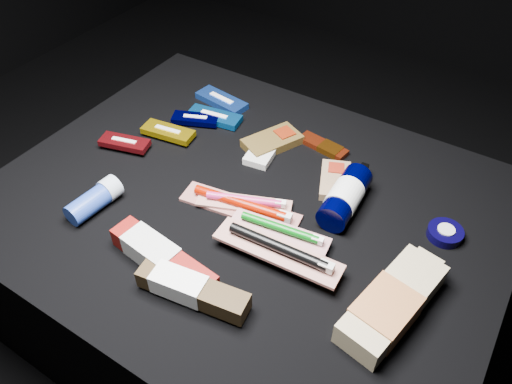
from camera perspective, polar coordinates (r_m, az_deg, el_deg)
The scene contains 22 objects.
ground at distance 1.30m, azimuth -0.82°, elevation -13.58°, with size 3.00×3.00×0.00m, color black.
cloth_table at distance 1.13m, azimuth -0.92°, elevation -8.09°, with size 0.98×0.78×0.40m, color black.
luna_bar_0 at distance 1.25m, azimuth -3.95°, elevation 10.36°, with size 0.14×0.07×0.02m.
luna_bar_1 at distance 1.19m, azimuth -4.77°, elevation 8.55°, with size 0.13×0.07×0.02m.
luna_bar_2 at distance 1.18m, azimuth -6.94°, elevation 8.29°, with size 0.11×0.08×0.01m.
luna_bar_3 at distance 1.14m, azimuth -10.01°, elevation 6.78°, with size 0.12×0.06×0.02m.
luna_bar_4 at distance 1.13m, azimuth -14.79°, elevation 5.48°, with size 0.12×0.07×0.01m.
clif_bar_0 at distance 1.11m, azimuth 2.09°, elevation 5.89°, with size 0.12×0.14×0.02m.
clif_bar_1 at distance 1.09m, azimuth 0.89°, elevation 4.79°, with size 0.07×0.11×0.02m.
clif_bar_2 at distance 1.03m, azimuth 9.04°, elevation 1.49°, with size 0.10×0.12×0.02m.
power_bar at distance 1.11m, azimuth 7.94°, elevation 5.11°, with size 0.12×0.05×0.01m.
lotion_bottle at distance 0.96m, azimuth 10.14°, elevation -0.56°, with size 0.07×0.19×0.06m.
cream_tin_upper at distance 0.97m, azimuth 20.80°, elevation -4.40°, with size 0.06×0.06×0.02m.
cream_tin_lower at distance 0.90m, azimuth 17.67°, elevation -8.34°, with size 0.07×0.07×0.02m.
bodywash_bottle at distance 0.83m, azimuth 15.18°, elevation -12.34°, with size 0.11×0.23×0.05m.
deodorant_stick at distance 1.00m, azimuth -17.93°, elevation -0.84°, with size 0.05×0.11×0.05m.
toothbrush_pack_0 at distance 0.96m, azimuth -1.67°, elevation -1.63°, with size 0.24×0.09×0.03m.
toothbrush_pack_1 at distance 0.96m, azimuth -1.23°, elevation -1.11°, with size 0.19×0.11×0.02m.
toothbrush_pack_2 at distance 0.90m, azimuth 2.87°, elevation -4.38°, with size 0.19×0.07×0.02m.
toothbrush_pack_3 at distance 0.86m, azimuth 2.68°, elevation -6.62°, with size 0.23×0.07×0.03m.
toothpaste_carton_red at distance 0.88m, azimuth -11.00°, elevation -7.27°, with size 0.22×0.07×0.04m.
toothpaste_carton_green at distance 0.82m, azimuth -7.77°, elevation -10.82°, with size 0.19×0.07×0.04m.
Camera 1 is at (0.39, -0.58, 1.09)m, focal length 35.00 mm.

